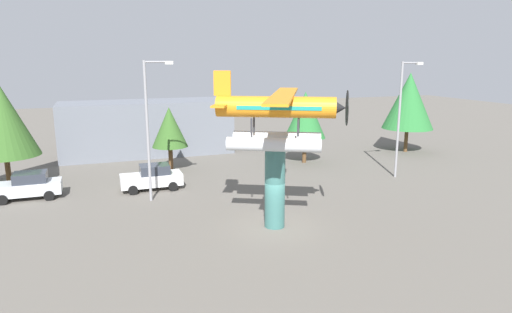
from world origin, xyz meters
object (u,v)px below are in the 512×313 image
tree_east (169,127)px  storefront_building (147,128)px  car_near_silver (28,186)px  car_mid_white (152,177)px  floatplane_monument (278,116)px  streetlight_primary (150,122)px  tree_center_back (305,115)px  tree_west (2,120)px  streetlight_secondary (401,112)px  tree_far_east (409,101)px  display_pedestal (275,188)px

tree_east → storefront_building: bearing=97.4°
car_near_silver → car_mid_white: bearing=175.8°
tree_east → car_near_silver: bearing=-156.3°
floatplane_monument → streetlight_primary: size_ratio=1.09×
car_near_silver → car_mid_white: (7.94, -0.58, 0.00)m
floatplane_monument → car_near_silver: size_ratio=2.32×
tree_center_back → tree_east: bearing=174.6°
floatplane_monument → storefront_building: (-4.35, 22.06, -3.56)m
car_near_silver → tree_west: size_ratio=0.56×
car_mid_white → storefront_building: size_ratio=0.27×
streetlight_primary → streetlight_secondary: bearing=-1.3°
streetlight_secondary → tree_center_back: size_ratio=1.41×
streetlight_primary → storefront_building: size_ratio=0.57×
car_mid_white → tree_far_east: (25.22, 4.80, 4.13)m
display_pedestal → tree_far_east: (19.83, 14.33, 2.80)m
tree_center_back → car_mid_white: bearing=-164.1°
car_near_silver → streetlight_primary: 9.33m
display_pedestal → tree_center_back: tree_center_back is taller
tree_west → tree_far_east: size_ratio=0.97×
floatplane_monument → car_near_silver: bearing=169.9°
floatplane_monument → tree_east: (-3.39, 14.60, -2.50)m
tree_west → storefront_building: bearing=36.9°
display_pedestal → car_near_silver: (-13.34, 10.11, -1.33)m
car_mid_white → tree_far_east: bearing=-169.2°
storefront_building → tree_far_east: (24.06, -7.67, 2.48)m
tree_center_back → display_pedestal: bearing=-121.7°
floatplane_monument → streetlight_primary: streetlight_primary is taller
tree_west → tree_east: (11.76, 0.65, -1.26)m
floatplane_monument → tree_far_east: size_ratio=1.27×
display_pedestal → floatplane_monument: floatplane_monument is taller
car_near_silver → tree_west: tree_west is taller
tree_east → car_mid_white: bearing=-113.0°
tree_west → tree_center_back: tree_west is taller
tree_far_east → tree_center_back: bearing=-175.6°
streetlight_secondary → tree_east: (-16.26, 7.99, -1.47)m
storefront_building → tree_west: bearing=-143.1°
streetlight_primary → tree_east: streetlight_primary is taller
car_mid_white → tree_east: (2.13, 5.01, 2.71)m
storefront_building → tree_far_east: size_ratio=2.05×
tree_center_back → tree_west: bearing=178.9°
tree_east → tree_far_east: size_ratio=0.68×
car_mid_white → tree_west: bearing=-24.4°
storefront_building → tree_center_back: 15.28m
car_mid_white → streetlight_secondary: streetlight_secondary is taller
streetlight_secondary → tree_west: (-28.02, 7.34, -0.21)m
floatplane_monument → tree_center_back: size_ratio=1.57×
car_near_silver → car_mid_white: 7.96m
car_mid_white → streetlight_primary: 4.95m
display_pedestal → storefront_building: size_ratio=0.28×
display_pedestal → car_near_silver: bearing=142.8°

